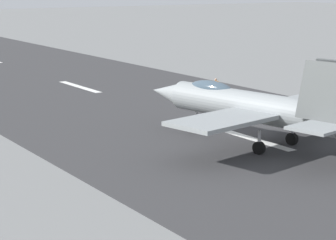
{
  "coord_description": "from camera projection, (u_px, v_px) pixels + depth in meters",
  "views": [
    {
      "loc": [
        -31.97,
        26.81,
        9.84
      ],
      "look_at": [
        -1.48,
        6.98,
        2.2
      ],
      "focal_mm": 71.05,
      "sensor_mm": 36.0,
      "label": 1
    }
  ],
  "objects": [
    {
      "name": "ground_plane",
      "position": [
        247.0,
        137.0,
        42.55
      ],
      "size": [
        400.0,
        400.0,
        0.0
      ],
      "primitive_type": "plane",
      "color": "slate"
    },
    {
      "name": "runway_strip",
      "position": [
        247.0,
        137.0,
        42.54
      ],
      "size": [
        240.0,
        26.0,
        0.02
      ],
      "color": "#353436",
      "rests_on": "ground"
    },
    {
      "name": "fighter_jet",
      "position": [
        253.0,
        106.0,
        40.25
      ],
      "size": [
        17.0,
        14.35,
        5.6
      ],
      "color": "gray",
      "rests_on": "ground"
    },
    {
      "name": "crew_person",
      "position": [
        216.0,
        88.0,
        57.35
      ],
      "size": [
        0.46,
        0.62,
        1.6
      ],
      "color": "#1E2338",
      "rests_on": "ground"
    },
    {
      "name": "marker_cone_mid",
      "position": [
        333.0,
        101.0,
        53.93
      ],
      "size": [
        0.44,
        0.44,
        0.55
      ],
      "primitive_type": "cone",
      "color": "orange",
      "rests_on": "ground"
    }
  ]
}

